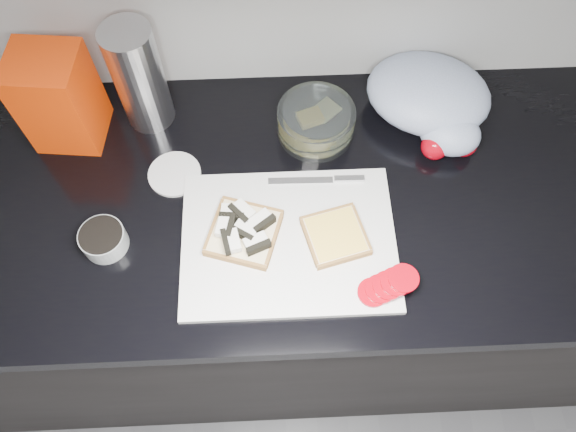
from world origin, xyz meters
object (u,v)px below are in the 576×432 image
object	(u,v)px
cutting_board	(289,241)
glass_bowl	(316,122)
steel_canister	(139,78)
bread_bag	(59,99)

from	to	relation	value
cutting_board	glass_bowl	distance (m)	0.26
cutting_board	steel_canister	xyz separation A→B (m)	(-0.28, 0.31, 0.11)
bread_bag	cutting_board	bearing A→B (deg)	-26.57
glass_bowl	steel_canister	size ratio (longest dim) A/B	0.68
bread_bag	steel_canister	world-z (taller)	steel_canister
glass_bowl	bread_bag	world-z (taller)	bread_bag
steel_canister	bread_bag	bearing A→B (deg)	-167.73
cutting_board	bread_bag	size ratio (longest dim) A/B	1.93
glass_bowl	steel_canister	distance (m)	0.36
glass_bowl	bread_bag	bearing A→B (deg)	177.24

